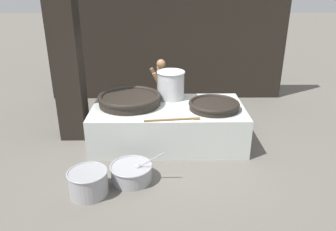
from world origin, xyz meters
name	(u,v)px	position (x,y,z in m)	size (l,w,h in m)	color
ground_plane	(168,141)	(0.00, 0.00, 0.00)	(60.00, 60.00, 0.00)	#666059
back_wall	(167,40)	(0.00, 2.98, 1.70)	(6.79, 0.24, 3.41)	black
support_pillar	(68,62)	(-2.10, 0.34, 1.70)	(0.55, 0.55, 3.41)	black
hearth_platform	(168,124)	(0.00, 0.00, 0.41)	(3.21, 1.68, 0.82)	silver
giant_wok_near	(130,99)	(-0.82, 0.13, 0.95)	(1.35, 1.35, 0.23)	black
giant_wok_far	(214,105)	(0.95, -0.15, 0.91)	(1.05, 1.05, 0.16)	black
stock_pot	(171,85)	(0.07, 0.51, 1.15)	(0.63, 0.63, 0.63)	#B7B7BC
stirring_paddle	(175,119)	(0.13, -0.73, 0.84)	(1.08, 0.19, 0.04)	brown
cook	(161,88)	(-0.16, 1.25, 0.84)	(0.40, 0.60, 1.55)	#8C6647
prep_bowl_vegetables	(131,172)	(-0.67, -1.51, 0.17)	(0.97, 0.75, 0.62)	#9E9EA3
prep_bowl_meat	(88,182)	(-1.34, -1.90, 0.24)	(0.67, 0.67, 0.43)	#9E9EA3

